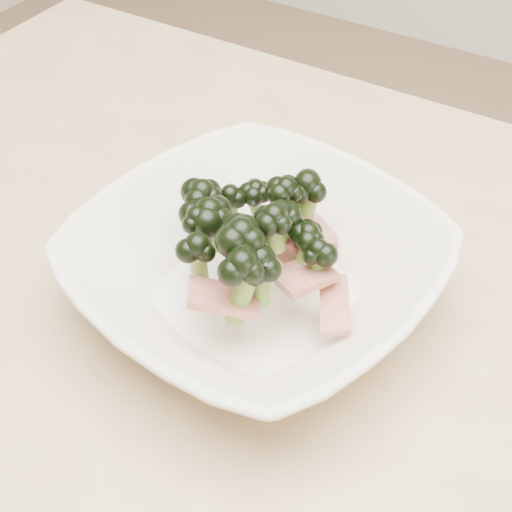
# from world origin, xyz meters

# --- Properties ---
(dining_table) EXTENTS (1.20, 0.80, 0.75)m
(dining_table) POSITION_xyz_m (0.00, 0.00, 0.65)
(dining_table) COLOR tan
(dining_table) RESTS_ON ground
(broccoli_dish) EXTENTS (0.34, 0.34, 0.12)m
(broccoli_dish) POSITION_xyz_m (-0.05, 0.02, 0.79)
(broccoli_dish) COLOR beige
(broccoli_dish) RESTS_ON dining_table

